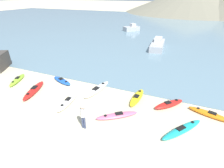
% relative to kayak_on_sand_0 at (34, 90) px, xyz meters
% --- Properties ---
extents(ground_plane, '(400.00, 400.00, 0.00)m').
position_rel_kayak_on_sand_0_xyz_m(ground_plane, '(5.05, -4.96, -0.18)').
color(ground_plane, beige).
extents(bay_water, '(160.00, 70.00, 0.06)m').
position_rel_kayak_on_sand_0_xyz_m(bay_water, '(5.05, 38.37, -0.15)').
color(bay_water, slate).
rests_on(bay_water, ground_plane).
extents(kayak_on_sand_0, '(1.72, 3.47, 0.40)m').
position_rel_kayak_on_sand_0_xyz_m(kayak_on_sand_0, '(0.00, 0.00, 0.00)').
color(kayak_on_sand_0, red).
rests_on(kayak_on_sand_0, ground_plane).
extents(kayak_on_sand_1, '(1.24, 3.60, 0.31)m').
position_rel_kayak_on_sand_0_xyz_m(kayak_on_sand_1, '(5.01, 2.44, -0.04)').
color(kayak_on_sand_1, white).
rests_on(kayak_on_sand_1, ground_plane).
extents(kayak_on_sand_2, '(2.75, 2.30, 0.32)m').
position_rel_kayak_on_sand_0_xyz_m(kayak_on_sand_2, '(8.04, -0.39, -0.04)').
color(kayak_on_sand_2, '#E5668C').
rests_on(kayak_on_sand_2, ground_plane).
extents(kayak_on_sand_3, '(2.47, 3.10, 0.40)m').
position_rel_kayak_on_sand_0_xyz_m(kayak_on_sand_3, '(12.35, -0.14, 0.00)').
color(kayak_on_sand_3, teal).
rests_on(kayak_on_sand_3, ground_plane).
extents(kayak_on_sand_4, '(2.72, 1.51, 0.35)m').
position_rel_kayak_on_sand_0_xyz_m(kayak_on_sand_4, '(1.08, 2.54, -0.02)').
color(kayak_on_sand_4, blue).
rests_on(kayak_on_sand_4, ground_plane).
extents(kayak_on_sand_5, '(0.80, 2.88, 0.40)m').
position_rel_kayak_on_sand_0_xyz_m(kayak_on_sand_5, '(8.68, 2.42, 0.00)').
color(kayak_on_sand_5, yellow).
rests_on(kayak_on_sand_5, ground_plane).
extents(kayak_on_sand_6, '(1.62, 2.78, 0.38)m').
position_rel_kayak_on_sand_0_xyz_m(kayak_on_sand_6, '(-3.08, 0.93, -0.01)').
color(kayak_on_sand_6, '#8CCC2D').
rests_on(kayak_on_sand_6, ground_plane).
extents(kayak_on_sand_7, '(2.94, 1.31, 0.38)m').
position_rel_kayak_on_sand_0_xyz_m(kayak_on_sand_7, '(14.03, 2.29, -0.01)').
color(kayak_on_sand_7, orange).
rests_on(kayak_on_sand_7, ground_plane).
extents(kayak_on_sand_8, '(2.26, 2.42, 0.40)m').
position_rel_kayak_on_sand_0_xyz_m(kayak_on_sand_8, '(11.22, 2.44, 0.00)').
color(kayak_on_sand_8, red).
rests_on(kayak_on_sand_8, ground_plane).
extents(kayak_on_sand_9, '(0.89, 2.78, 0.39)m').
position_rel_kayak_on_sand_0_xyz_m(kayak_on_sand_9, '(3.85, -0.36, -0.00)').
color(kayak_on_sand_9, white).
rests_on(kayak_on_sand_9, ground_plane).
extents(person_near_foreground, '(0.36, 0.31, 1.76)m').
position_rel_kayak_on_sand_0_xyz_m(person_near_foreground, '(6.50, -2.26, 0.83)').
color(person_near_foreground, '#384260').
rests_on(person_near_foreground, ground_plane).
extents(moored_boat_2, '(2.28, 5.99, 1.61)m').
position_rel_kayak_on_sand_0_xyz_m(moored_boat_2, '(7.51, 17.96, 0.45)').
color(moored_boat_2, '#B2B2B7').
rests_on(moored_boat_2, bay_water).
extents(moored_boat_3, '(3.71, 3.84, 1.58)m').
position_rel_kayak_on_sand_0_xyz_m(moored_boat_3, '(-0.59, 30.17, 0.44)').
color(moored_boat_3, '#B2B2B7').
rests_on(moored_boat_3, bay_water).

